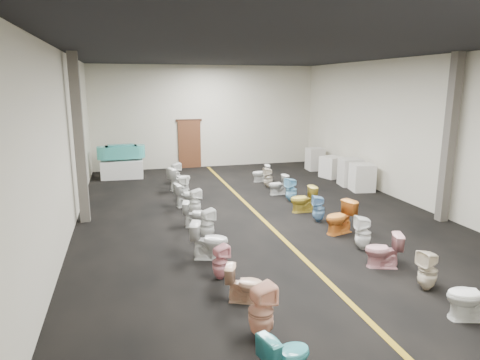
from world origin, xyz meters
The scene contains 39 objects.
floor centered at (0.00, 0.00, 0.00)m, with size 16.00×16.00×0.00m, color black.
ceiling centered at (0.00, 0.00, 4.50)m, with size 16.00×16.00×0.00m, color black.
wall_back centered at (0.00, 8.00, 2.25)m, with size 10.00×10.00×0.00m, color beige.
wall_left centered at (-5.00, 0.00, 2.25)m, with size 16.00×16.00×0.00m, color beige.
wall_right centered at (5.00, 0.00, 2.25)m, with size 16.00×16.00×0.00m, color beige.
aisle_stripe centered at (0.00, 0.00, 0.00)m, with size 0.12×15.60×0.01m, color #997616.
back_door centered at (-0.80, 7.94, 1.05)m, with size 1.00×0.10×2.10m, color #562D19.
door_frame centered at (-0.80, 7.95, 2.12)m, with size 1.15×0.08×0.10m, color #331C11.
column_left centered at (-4.75, 1.00, 2.25)m, with size 0.25×0.25×4.50m, color #59544C.
column_right centered at (4.75, -1.50, 2.25)m, with size 0.25×0.25×4.50m, color #59544C.
display_table centered at (-3.75, 6.45, 0.36)m, with size 1.61×0.81×0.72m, color white.
bathtub centered at (-3.75, 6.45, 1.07)m, with size 1.86×0.77×0.55m.
appliance_crate_a centered at (4.40, 2.08, 0.48)m, with size 0.74×0.74×0.95m, color silver.
appliance_crate_b centered at (4.40, 2.91, 0.51)m, with size 0.74×0.74×1.01m, color beige.
appliance_crate_c centered at (4.40, 4.36, 0.42)m, with size 0.75×0.75×0.85m, color silver.
appliance_crate_d centered at (4.40, 5.95, 0.48)m, with size 0.68×0.68×0.97m, color beige.
toilet_left_0 centered at (-1.79, -6.52, 0.35)m, with size 0.39×0.69×0.70m, color #3BA9B0.
toilet_left_1 centered at (-1.79, -5.52, 0.42)m, with size 0.38×0.39×0.84m, color #F5B496.
toilet_left_2 centered at (-1.74, -4.43, 0.33)m, with size 0.37×0.65×0.66m, color #D7A787.
toilet_left_3 centered at (-1.95, -3.45, 0.34)m, with size 0.31×0.31×0.68m, color pink.
toilet_left_4 centered at (-1.95, -2.43, 0.41)m, with size 0.45×0.80×0.81m, color silver.
toilet_left_5 centered at (-1.78, -1.25, 0.38)m, with size 0.34×0.35×0.76m, color white.
toilet_left_6 centered at (-1.89, -0.26, 0.35)m, with size 0.39×0.68×0.69m, color silver.
toilet_left_7 centered at (-1.74, 0.81, 0.38)m, with size 0.34×0.35×0.76m, color white.
toilet_left_8 centered at (-1.86, 1.74, 0.36)m, with size 0.41×0.71×0.73m, color silver.
toilet_left_9 centered at (-1.81, 2.80, 0.35)m, with size 0.32×0.33×0.71m, color white.
toilet_left_10 centered at (-1.79, 3.85, 0.41)m, with size 0.46×0.81×0.82m, color white.
toilet_left_11 centered at (-1.80, 4.94, 0.39)m, with size 0.36×0.36×0.79m, color white.
toilet_right_1 centered at (1.59, -5.94, 0.40)m, with size 0.45×0.79×0.80m, color white.
toilet_right_2 centered at (1.60, -4.88, 0.38)m, with size 0.34×0.35×0.75m, color #F1E2C8.
toilet_right_3 centered at (1.38, -3.81, 0.37)m, with size 0.41×0.72×0.74m, color pink.
toilet_right_4 centered at (1.51, -2.82, 0.39)m, with size 0.35×0.36×0.79m, color white.
toilet_right_5 centered at (1.52, -1.72, 0.41)m, with size 0.46×0.81×0.83m, color orange.
toilet_right_6 centered at (1.41, -0.72, 0.37)m, with size 0.33×0.34×0.74m, color #75A8D4.
toilet_right_7 centered at (1.37, 0.24, 0.38)m, with size 0.43×0.75×0.77m, color gold.
toilet_right_8 centered at (1.46, 1.39, 0.39)m, with size 0.35×0.36×0.78m, color #89D0F5.
toilet_right_9 centered at (1.36, 2.35, 0.34)m, with size 0.38×0.66×0.68m, color silver.
toilet_right_10 centered at (1.37, 3.41, 0.36)m, with size 0.33×0.33×0.72m, color beige.
toilet_right_11 centered at (1.40, 4.36, 0.33)m, with size 0.37×0.65×0.66m, color white.
Camera 1 is at (-3.59, -10.95, 3.69)m, focal length 32.00 mm.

